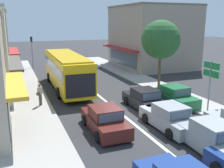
# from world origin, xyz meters

# --- Properties ---
(ground_plane) EXTENTS (140.00, 140.00, 0.00)m
(ground_plane) POSITION_xyz_m (0.00, 0.00, 0.00)
(ground_plane) COLOR #2D2D30
(lane_centre_line) EXTENTS (0.20, 28.00, 0.01)m
(lane_centre_line) POSITION_xyz_m (0.00, 4.00, 0.00)
(lane_centre_line) COLOR silver
(lane_centre_line) RESTS_ON ground
(sidewalk_left) EXTENTS (5.20, 44.00, 0.14)m
(sidewalk_left) POSITION_xyz_m (-6.80, 6.00, 0.07)
(sidewalk_left) COLOR #A39E96
(sidewalk_left) RESTS_ON ground
(kerb_right) EXTENTS (2.80, 44.00, 0.12)m
(kerb_right) POSITION_xyz_m (6.20, 6.00, 0.06)
(kerb_right) COLOR #A39E96
(kerb_right) RESTS_ON ground
(building_right_far) EXTENTS (9.82, 10.58, 8.20)m
(building_right_far) POSITION_xyz_m (11.48, 16.85, 4.09)
(building_right_far) COLOR gray
(building_right_far) RESTS_ON ground
(city_bus) EXTENTS (2.89, 10.90, 3.23)m
(city_bus) POSITION_xyz_m (-2.02, 8.73, 1.88)
(city_bus) COLOR yellow
(city_bus) RESTS_ON ground
(sedan_adjacent_lane_trail) EXTENTS (1.90, 4.20, 1.47)m
(sedan_adjacent_lane_trail) POSITION_xyz_m (2.01, 1.12, 0.66)
(sedan_adjacent_lane_trail) COLOR black
(sedan_adjacent_lane_trail) RESTS_ON ground
(sedan_queue_far_back) EXTENTS (1.91, 4.21, 1.47)m
(sedan_queue_far_back) POSITION_xyz_m (-2.02, -1.56, 0.66)
(sedan_queue_far_back) COLOR #561E19
(sedan_queue_far_back) RESTS_ON ground
(sedan_behind_bus_near) EXTENTS (2.01, 4.26, 1.47)m
(sedan_behind_bus_near) POSITION_xyz_m (1.63, -2.61, 0.66)
(sedan_behind_bus_near) COLOR #9EA3A8
(sedan_behind_bus_near) RESTS_ON ground
(hatchback_queue_gap_filler) EXTENTS (1.90, 3.75, 1.54)m
(hatchback_queue_gap_filler) POSITION_xyz_m (1.96, -5.61, 0.71)
(hatchback_queue_gap_filler) COLOR #9EA3A8
(hatchback_queue_gap_filler) RESTS_ON ground
(parked_sedan_kerb_second) EXTENTS (1.96, 4.23, 1.47)m
(parked_sedan_kerb_second) POSITION_xyz_m (4.51, 1.13, 0.66)
(parked_sedan_kerb_second) COLOR #1E6638
(parked_sedan_kerb_second) RESTS_ON ground
(traffic_light_downstreet) EXTENTS (0.33, 0.24, 4.20)m
(traffic_light_downstreet) POSITION_xyz_m (-3.97, 21.18, 2.85)
(traffic_light_downstreet) COLOR gray
(traffic_light_downstreet) RESTS_ON ground
(directional_road_sign) EXTENTS (0.10, 1.40, 3.60)m
(directional_road_sign) POSITION_xyz_m (5.70, -1.21, 2.70)
(directional_road_sign) COLOR gray
(directional_road_sign) RESTS_ON ground
(street_tree_right) EXTENTS (3.51, 3.51, 6.31)m
(street_tree_right) POSITION_xyz_m (6.04, 5.80, 4.54)
(street_tree_right) COLOR brown
(street_tree_right) RESTS_ON ground
(pedestrian_with_handbag_near) EXTENTS (0.48, 0.62, 1.63)m
(pedestrian_with_handbag_near) POSITION_xyz_m (-4.96, 4.24, 1.07)
(pedestrian_with_handbag_near) COLOR #4C4742
(pedestrian_with_handbag_near) RESTS_ON sidewalk_left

